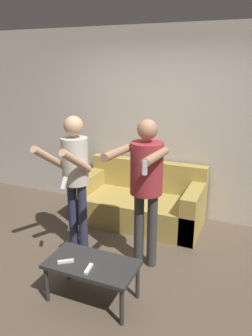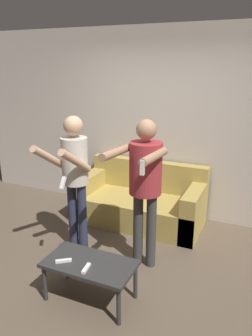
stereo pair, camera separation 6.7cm
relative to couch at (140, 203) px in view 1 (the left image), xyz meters
name	(u,v)px [view 1 (the left image)]	position (x,y,z in m)	size (l,w,h in m)	color
ground_plane	(109,275)	(0.15, -1.35, -0.28)	(14.00, 14.00, 0.00)	brown
wall_back	(162,124)	(0.15, 0.45, 1.07)	(6.40, 0.06, 2.70)	beige
couch	(140,203)	(0.00, 0.00, 0.00)	(1.77, 0.86, 0.83)	#AD9347
person_standing_left	(75,170)	(-0.43, -1.01, 0.74)	(0.42, 0.70, 1.64)	#282D47
person_standing_right	(146,177)	(0.44, -1.01, 0.78)	(0.47, 0.79, 1.66)	#383838
coffee_table	(92,267)	(0.18, -1.76, 0.08)	(0.86, 0.46, 0.41)	#2D2D2D
remote_near	(89,269)	(0.21, -1.87, 0.14)	(0.06, 0.15, 0.02)	white
remote_far	(66,261)	(-0.05, -1.85, 0.14)	(0.14, 0.12, 0.02)	white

